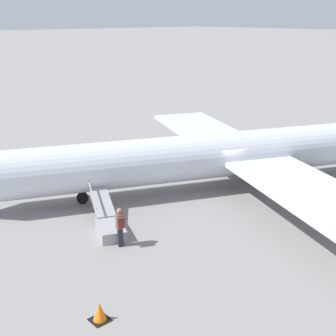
% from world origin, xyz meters
% --- Properties ---
extents(ground_plane, '(600.00, 600.00, 0.00)m').
position_xyz_m(ground_plane, '(0.00, 0.00, 0.00)').
color(ground_plane, gray).
extents(airplane_main, '(29.84, 23.51, 6.58)m').
position_xyz_m(airplane_main, '(-0.86, 0.38, 1.96)').
color(airplane_main, silver).
rests_on(airplane_main, ground).
extents(boarding_stairs, '(2.52, 4.09, 1.66)m').
position_xyz_m(boarding_stairs, '(8.52, 0.42, 0.37)').
color(boarding_stairs, '#99999E').
rests_on(boarding_stairs, ground).
extents(passenger, '(0.45, 0.57, 1.74)m').
position_xyz_m(passenger, '(8.96, 1.89, 1.00)').
color(passenger, '#23232D').
rests_on(passenger, ground).
extents(traffic_cone_near_stairs, '(0.60, 0.60, 0.66)m').
position_xyz_m(traffic_cone_near_stairs, '(12.52, 5.59, 0.31)').
color(traffic_cone_near_stairs, black).
rests_on(traffic_cone_near_stairs, ground).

